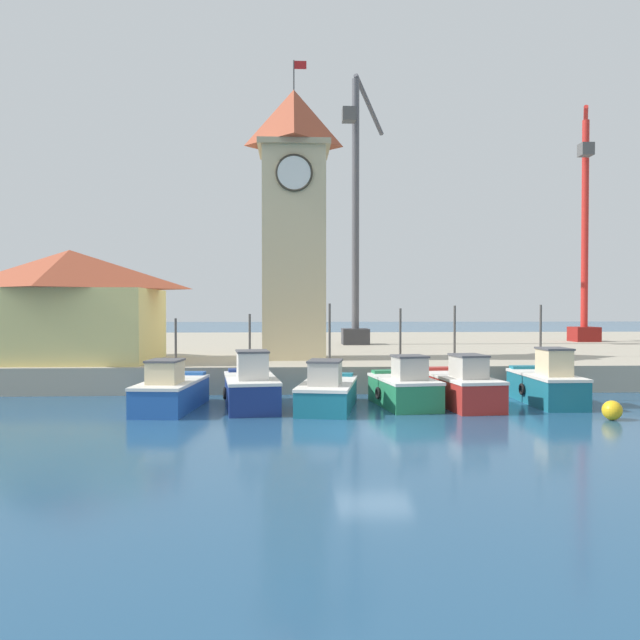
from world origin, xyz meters
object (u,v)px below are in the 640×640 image
object	(u,v)px
fishing_boat_mid_left	(404,388)
fishing_boat_left_inner	(327,391)
port_crane_near	(356,242)
warehouse_left	(70,304)
fishing_boat_mid_right	(546,384)
fishing_boat_far_left	(171,391)
fishing_boat_left_outer	(251,388)
clock_tower	(294,217)
mooring_buoy	(612,410)
fishing_boat_center	(461,387)
port_crane_far	(585,252)

from	to	relation	value
fishing_boat_mid_left	fishing_boat_left_inner	bearing A→B (deg)	-172.37
fishing_boat_mid_left	port_crane_near	world-z (taller)	port_crane_near
warehouse_left	port_crane_near	xyz separation A→B (m)	(16.55, 13.84, 4.81)
fishing_boat_mid_right	fishing_boat_far_left	bearing A→B (deg)	-177.42
fishing_boat_left_inner	fishing_boat_mid_left	bearing A→B (deg)	7.63
fishing_boat_left_outer	fishing_boat_left_inner	world-z (taller)	fishing_boat_left_inner
fishing_boat_left_outer	warehouse_left	size ratio (longest dim) A/B	0.56
fishing_boat_left_outer	clock_tower	xyz separation A→B (m)	(1.83, 8.90, 8.30)
warehouse_left	fishing_boat_left_inner	bearing A→B (deg)	-31.31
mooring_buoy	fishing_boat_center	bearing A→B (deg)	142.43
fishing_boat_mid_right	clock_tower	distance (m)	16.00
fishing_boat_left_outer	fishing_boat_mid_left	world-z (taller)	fishing_boat_mid_left
fishing_boat_center	port_crane_near	world-z (taller)	port_crane_near
warehouse_left	mooring_buoy	world-z (taller)	warehouse_left
warehouse_left	fishing_boat_far_left	bearing A→B (deg)	-49.36
fishing_boat_mid_left	port_crane_far	distance (m)	32.49
fishing_boat_mid_right	warehouse_left	distance (m)	23.92
fishing_boat_mid_left	fishing_boat_mid_right	bearing A→B (deg)	3.67
fishing_boat_far_left	fishing_boat_left_inner	size ratio (longest dim) A/B	0.96
fishing_boat_far_left	warehouse_left	size ratio (longest dim) A/B	0.57
fishing_boat_center	fishing_boat_mid_right	world-z (taller)	fishing_boat_mid_right
fishing_boat_mid_left	fishing_boat_far_left	bearing A→B (deg)	-178.12
fishing_boat_center	port_crane_far	distance (m)	31.01
fishing_boat_mid_left	mooring_buoy	bearing A→B (deg)	-26.21
fishing_boat_mid_left	fishing_boat_mid_right	size ratio (longest dim) A/B	0.91
fishing_boat_far_left	fishing_boat_center	bearing A→B (deg)	1.99
fishing_boat_far_left	port_crane_far	bearing A→B (deg)	40.60
fishing_boat_left_inner	clock_tower	distance (m)	12.58
fishing_boat_left_inner	warehouse_left	xyz separation A→B (m)	(-13.09, 7.96, 3.59)
fishing_boat_center	fishing_boat_mid_right	distance (m)	3.83
fishing_boat_left_outer	fishing_boat_center	size ratio (longest dim) A/B	0.95
clock_tower	fishing_boat_far_left	bearing A→B (deg)	-118.92
fishing_boat_left_inner	port_crane_far	size ratio (longest dim) A/B	0.28
clock_tower	port_crane_far	xyz separation A→B (m)	(24.13, 15.88, -0.45)
warehouse_left	port_crane_near	distance (m)	22.11
fishing_boat_center	port_crane_far	bearing A→B (deg)	55.10
clock_tower	port_crane_near	size ratio (longest dim) A/B	0.80
fishing_boat_mid_left	mooring_buoy	size ratio (longest dim) A/B	6.11
fishing_boat_mid_left	fishing_boat_center	size ratio (longest dim) A/B	0.82
fishing_boat_left_outer	port_crane_far	size ratio (longest dim) A/B	0.26
fishing_boat_center	fishing_boat_left_inner	bearing A→B (deg)	-174.57
clock_tower	warehouse_left	size ratio (longest dim) A/B	1.81
fishing_boat_left_inner	mooring_buoy	world-z (taller)	fishing_boat_left_inner
clock_tower	fishing_boat_left_outer	bearing A→B (deg)	-101.62
fishing_boat_center	clock_tower	size ratio (longest dim) A/B	0.33
fishing_boat_far_left	clock_tower	world-z (taller)	clock_tower
fishing_boat_left_inner	fishing_boat_center	xyz separation A→B (m)	(5.66, 0.54, 0.08)
warehouse_left	port_crane_far	bearing A→B (deg)	25.56
fishing_boat_far_left	clock_tower	xyz separation A→B (m)	(5.05, 9.14, 8.39)
fishing_boat_far_left	fishing_boat_left_inner	distance (m)	6.36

